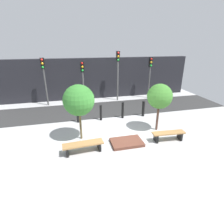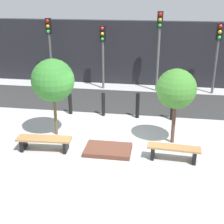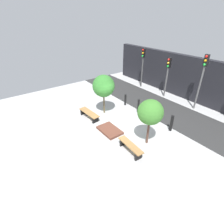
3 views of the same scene
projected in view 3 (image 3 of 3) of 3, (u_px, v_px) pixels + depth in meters
name	position (u px, v px, depth m)	size (l,w,h in m)	color
ground_plane	(116.00, 128.00, 10.85)	(18.00, 18.00, 0.00)	#ACACAC
road_strip	(162.00, 108.00, 13.14)	(18.00, 3.22, 0.01)	#2E2E2E
building_facade	(191.00, 79.00, 13.90)	(16.20, 0.50, 3.39)	black
bench_left	(89.00, 114.00, 11.79)	(1.81, 0.59, 0.44)	black
bench_right	(130.00, 147.00, 8.88)	(1.65, 0.50, 0.46)	black
planter_bed	(110.00, 130.00, 10.57)	(1.50, 0.99, 0.14)	brown
tree_behind_left_bench	(104.00, 86.00, 11.58)	(1.49, 1.49, 2.78)	brown
tree_behind_right_bench	(150.00, 112.00, 8.73)	(1.32, 1.32, 2.59)	brown
bollard_far_left	(125.00, 100.00, 13.44)	(0.15, 0.15, 0.87)	black
bollard_left	(138.00, 106.00, 12.42)	(0.14, 0.14, 0.99)	black
bollard_center	(153.00, 114.00, 11.42)	(0.15, 0.15, 1.05)	black
bollard_right	(171.00, 123.00, 10.44)	(0.18, 0.18, 1.02)	black
traffic_light_west	(143.00, 61.00, 15.84)	(0.28, 0.27, 3.56)	#4C4C4C
traffic_light_mid_west	(168.00, 70.00, 13.99)	(0.28, 0.27, 3.24)	#555555
traffic_light_mid_east	(203.00, 73.00, 11.80)	(0.28, 0.27, 3.95)	#5D5D5D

